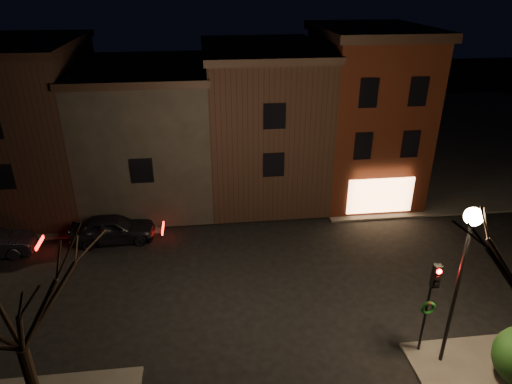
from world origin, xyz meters
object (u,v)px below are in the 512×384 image
Objects in this scene: street_lamp_near at (467,246)px; parked_car_a at (113,229)px; bare_tree_left at (5,290)px; traffic_signal at (431,295)px.

street_lamp_near is 1.44× the size of parked_car_a.
parked_car_a is at bearing 87.63° from bare_tree_left.
parked_car_a is at bearing 142.58° from street_lamp_near.
street_lamp_near is at bearing 4.03° from bare_tree_left.
parked_car_a is (-13.12, 10.01, -2.04)m from traffic_signal.
traffic_signal is (-0.60, 0.49, -2.37)m from street_lamp_near.
bare_tree_left is (-14.20, -1.00, 0.25)m from street_lamp_near.
parked_car_a is (-13.72, 10.50, -4.41)m from street_lamp_near.
street_lamp_near reaches higher than traffic_signal.
bare_tree_left is (-13.60, -1.49, 2.63)m from traffic_signal.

